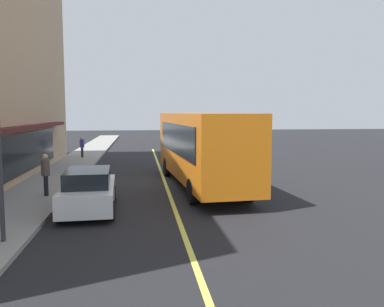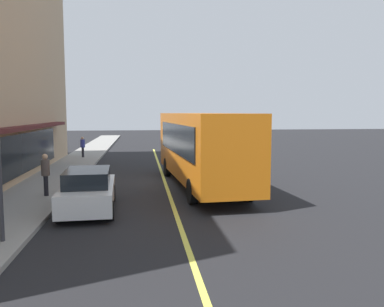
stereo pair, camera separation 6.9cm
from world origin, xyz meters
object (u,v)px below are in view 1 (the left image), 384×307
object	(u,v)px
bus	(201,145)
pedestrian_by_curb	(46,171)
pedestrian_at_corner	(82,145)
car_white	(88,191)

from	to	relation	value
bus	pedestrian_by_curb	world-z (taller)	bus
bus	pedestrian_at_corner	size ratio (longest dim) A/B	7.25
bus	pedestrian_by_curb	xyz separation A→B (m)	(-1.99, 6.69, -0.80)
car_white	pedestrian_by_curb	bearing A→B (deg)	41.56
bus	pedestrian_by_curb	size ratio (longest dim) A/B	6.56
car_white	pedestrian_at_corner	distance (m)	16.64
pedestrian_by_curb	pedestrian_at_corner	bearing A→B (deg)	2.15
bus	car_white	world-z (taller)	bus
car_white	pedestrian_by_curb	world-z (taller)	pedestrian_by_curb
car_white	pedestrian_by_curb	size ratio (longest dim) A/B	2.55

